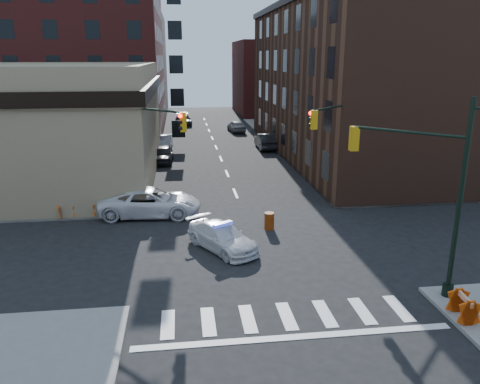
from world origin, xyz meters
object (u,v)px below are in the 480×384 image
object	(u,v)px
parked_car_enear	(266,141)
barricade_nw_a	(103,209)
pedestrian_b	(78,200)
pickup	(150,202)
barrel_bank	(156,208)
barricade_se_a	(463,307)
barrel_road	(269,221)
police_car	(222,237)
parked_car_wnear	(163,154)
pedestrian_a	(131,199)
parked_car_wfar	(165,141)

from	to	relation	value
parked_car_enear	barricade_nw_a	bearing A→B (deg)	56.31
parked_car_enear	pedestrian_b	xyz separation A→B (m)	(-15.35, -20.49, 0.31)
pickup	barricade_nw_a	bearing A→B (deg)	96.03
pickup	pedestrian_b	world-z (taller)	pedestrian_b
pickup	barrel_bank	distance (m)	0.48
pedestrian_b	barricade_nw_a	size ratio (longest dim) A/B	1.71
pickup	parked_car_enear	world-z (taller)	pickup
pickup	parked_car_enear	distance (m)	23.41
parked_car_enear	barricade_se_a	world-z (taller)	parked_car_enear
barrel_bank	parked_car_enear	bearing A→B (deg)	62.59
barricade_nw_a	pedestrian_b	bearing A→B (deg)	-177.84
pedestrian_b	barrel_road	world-z (taller)	pedestrian_b
parked_car_enear	barricade_nw_a	xyz separation A→B (m)	(-13.85, -20.79, -0.24)
police_car	parked_car_enear	world-z (taller)	parked_car_enear
parked_car_wnear	pedestrian_a	size ratio (longest dim) A/B	2.46
parked_car_enear	parked_car_wnear	bearing A→B (deg)	27.08
parked_car_wnear	barricade_nw_a	bearing A→B (deg)	-99.50
parked_car_wnear	parked_car_wfar	xyz separation A→B (m)	(0.00, 7.61, -0.10)
barrel_road	barricade_nw_a	bearing A→B (deg)	161.85
parked_car_wfar	barrel_road	world-z (taller)	parked_car_wfar
pedestrian_b	barrel_bank	bearing A→B (deg)	-15.16
pedestrian_a	pedestrian_b	bearing A→B (deg)	-150.25
barricade_nw_a	pedestrian_a	bearing A→B (deg)	23.74
pedestrian_b	barrel_bank	xyz separation A→B (m)	(4.65, -0.15, -0.65)
parked_car_wnear	parked_car_enear	xyz separation A→B (m)	(10.70, 5.47, 0.05)
pickup	parked_car_wfar	bearing A→B (deg)	2.82
police_car	pedestrian_b	xyz separation A→B (m)	(-8.29, 6.03, 0.48)
police_car	parked_car_wfar	bearing A→B (deg)	65.98
barrel_bank	barricade_se_a	bearing A→B (deg)	-49.33
police_car	barricade_se_a	size ratio (longest dim) A/B	3.65
parked_car_wfar	pedestrian_a	distance (m)	22.68
pedestrian_a	barrel_road	size ratio (longest dim) A/B	1.87
police_car	parked_car_enear	distance (m)	27.43
barrel_bank	barricade_nw_a	distance (m)	3.15
pedestrian_b	barrel_bank	size ratio (longest dim) A/B	2.04
pedestrian_b	barricade_nw_a	distance (m)	1.63
pedestrian_b	pedestrian_a	bearing A→B (deg)	-13.30
parked_car_wnear	police_car	bearing A→B (deg)	-78.05
parked_car_enear	pickup	bearing A→B (deg)	61.96
police_car	pedestrian_b	world-z (taller)	pedestrian_b
police_car	parked_car_wnear	world-z (taller)	parked_car_wnear
pedestrian_a	barrel_bank	size ratio (longest dim) A/B	1.91
parked_car_wfar	barrel_bank	world-z (taller)	parked_car_wfar
police_car	parked_car_wnear	bearing A→B (deg)	68.55
police_car	parked_car_enear	bearing A→B (deg)	43.82
pickup	barricade_nw_a	distance (m)	2.87
parked_car_wfar	barrel_road	bearing A→B (deg)	-72.62
pickup	barricade_se_a	distance (m)	18.44
pedestrian_b	barricade_nw_a	bearing A→B (deg)	-24.61
parked_car_wnear	barricade_se_a	bearing A→B (deg)	-65.57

